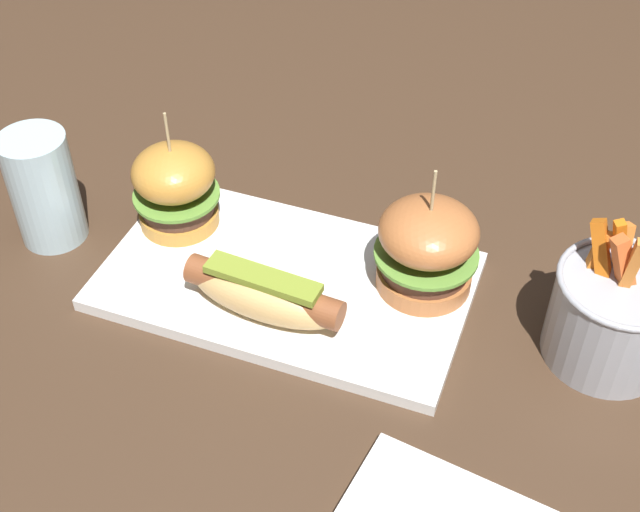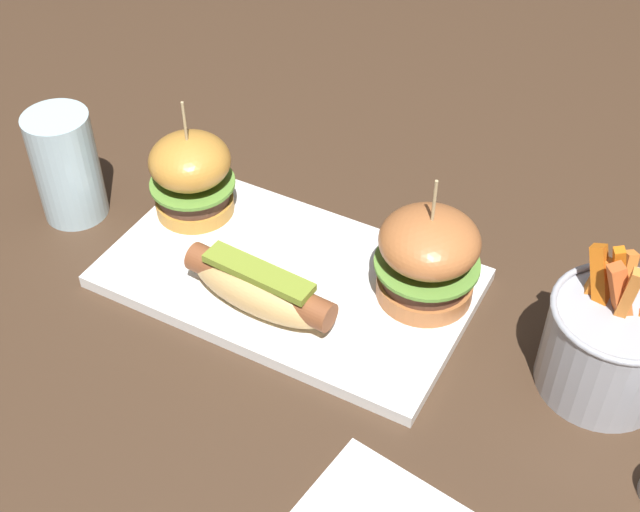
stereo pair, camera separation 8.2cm
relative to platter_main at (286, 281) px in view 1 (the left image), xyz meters
The scene contains 7 objects.
ground_plane 0.01m from the platter_main, ahead, with size 3.00×3.00×0.00m, color #422D1E.
platter_main is the anchor object (origin of this frame).
hot_dog 0.06m from the platter_main, 89.08° to the right, with size 0.16×0.06×0.05m.
slider_left 0.16m from the platter_main, 164.54° to the left, with size 0.09×0.09×0.14m.
slider_right 0.15m from the platter_main, 16.41° to the left, with size 0.10×0.10×0.14m.
fries_bucket 0.32m from the platter_main, ahead, with size 0.12×0.12×0.14m.
water_glass 0.27m from the platter_main, behind, with size 0.07×0.07×0.13m, color silver.
Camera 1 is at (0.25, -0.57, 0.62)m, focal length 47.75 mm.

